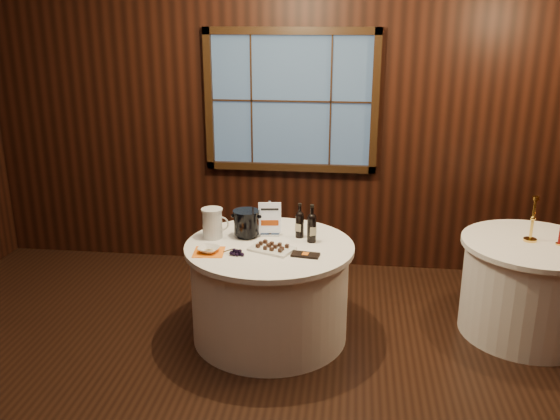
# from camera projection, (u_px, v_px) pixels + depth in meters

# --- Properties ---
(ground) EXTENTS (6.00, 6.00, 0.00)m
(ground) POSITION_uv_depth(u_px,v_px,m) (248.00, 414.00, 3.76)
(ground) COLOR black
(ground) RESTS_ON ground
(back_wall) EXTENTS (6.00, 0.10, 3.00)m
(back_wall) POSITION_uv_depth(u_px,v_px,m) (291.00, 112.00, 5.62)
(back_wall) COLOR black
(back_wall) RESTS_ON ground
(main_table) EXTENTS (1.28, 1.28, 0.77)m
(main_table) POSITION_uv_depth(u_px,v_px,m) (270.00, 290.00, 4.58)
(main_table) COLOR white
(main_table) RESTS_ON ground
(side_table) EXTENTS (1.08, 1.08, 0.77)m
(side_table) POSITION_uv_depth(u_px,v_px,m) (528.00, 288.00, 4.63)
(side_table) COLOR white
(side_table) RESTS_ON ground
(sign_stand) EXTENTS (0.17, 0.10, 0.28)m
(sign_stand) POSITION_uv_depth(u_px,v_px,m) (270.00, 224.00, 4.62)
(sign_stand) COLOR #B8B9C0
(sign_stand) RESTS_ON main_table
(port_bottle_left) EXTENTS (0.07, 0.07, 0.28)m
(port_bottle_left) POSITION_uv_depth(u_px,v_px,m) (300.00, 223.00, 4.57)
(port_bottle_left) COLOR black
(port_bottle_left) RESTS_ON main_table
(port_bottle_right) EXTENTS (0.07, 0.08, 0.30)m
(port_bottle_right) POSITION_uv_depth(u_px,v_px,m) (312.00, 226.00, 4.48)
(port_bottle_right) COLOR black
(port_bottle_right) RESTS_ON main_table
(ice_bucket) EXTENTS (0.21, 0.21, 0.21)m
(ice_bucket) POSITION_uv_depth(u_px,v_px,m) (246.00, 223.00, 4.59)
(ice_bucket) COLOR black
(ice_bucket) RESTS_ON main_table
(chocolate_plate) EXTENTS (0.36, 0.31, 0.04)m
(chocolate_plate) POSITION_uv_depth(u_px,v_px,m) (272.00, 248.00, 4.35)
(chocolate_plate) COLOR white
(chocolate_plate) RESTS_ON main_table
(chocolate_box) EXTENTS (0.21, 0.13, 0.02)m
(chocolate_box) POSITION_uv_depth(u_px,v_px,m) (305.00, 255.00, 4.25)
(chocolate_box) COLOR black
(chocolate_box) RESTS_ON main_table
(grape_bunch) EXTENTS (0.18, 0.10, 0.04)m
(grape_bunch) POSITION_uv_depth(u_px,v_px,m) (237.00, 252.00, 4.27)
(grape_bunch) COLOR black
(grape_bunch) RESTS_ON main_table
(glass_pitcher) EXTENTS (0.22, 0.17, 0.24)m
(glass_pitcher) POSITION_uv_depth(u_px,v_px,m) (213.00, 223.00, 4.56)
(glass_pitcher) COLOR silver
(glass_pitcher) RESTS_ON main_table
(orange_napkin) EXTENTS (0.24, 0.24, 0.00)m
(orange_napkin) POSITION_uv_depth(u_px,v_px,m) (209.00, 252.00, 4.31)
(orange_napkin) COLOR orange
(orange_napkin) RESTS_ON main_table
(cracker_bowl) EXTENTS (0.18, 0.18, 0.04)m
(cracker_bowl) POSITION_uv_depth(u_px,v_px,m) (209.00, 249.00, 4.31)
(cracker_bowl) COLOR white
(cracker_bowl) RESTS_ON orange_napkin
(brass_candlestick) EXTENTS (0.10, 0.10, 0.36)m
(brass_candlestick) POSITION_uv_depth(u_px,v_px,m) (532.00, 225.00, 4.49)
(brass_candlestick) COLOR gold
(brass_candlestick) RESTS_ON side_table
(red_candle) EXTENTS (0.05, 0.05, 0.19)m
(red_candle) POSITION_uv_depth(u_px,v_px,m) (560.00, 235.00, 4.43)
(red_candle) COLOR gold
(red_candle) RESTS_ON side_table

